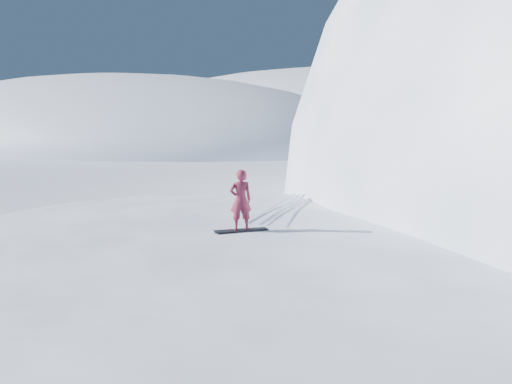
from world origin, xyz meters
TOP-DOWN VIEW (x-y plane):
  - ground at (0.00, 0.00)m, footprint 400.00×400.00m
  - near_ridge at (1.00, 3.00)m, footprint 36.00×28.00m
  - far_ridge_a at (-70.00, 60.00)m, footprint 120.00×70.00m
  - far_ridge_c at (-40.00, 110.00)m, footprint 140.00×90.00m
  - wind_bumps at (-0.56, 2.12)m, footprint 16.00×14.40m
  - snowboard at (-0.34, 1.62)m, footprint 1.46×1.42m
  - snowboarder at (-0.34, 1.62)m, footprint 0.83×0.83m
  - vapor_plume at (-56.02, 41.65)m, footprint 11.34×9.07m
  - board_tracks at (-0.64, 5.56)m, footprint 2.37×5.94m

SIDE VIEW (x-z plane):
  - ground at x=0.00m, z-range 0.00..0.00m
  - near_ridge at x=1.00m, z-range -2.40..2.40m
  - far_ridge_a at x=-70.00m, z-range -14.00..14.00m
  - far_ridge_c at x=-40.00m, z-range -18.00..18.00m
  - wind_bumps at x=-0.56m, z-range -0.50..0.50m
  - vapor_plume at x=-56.02m, z-range -3.97..3.97m
  - snowboard at x=-0.34m, z-range 2.40..2.43m
  - board_tracks at x=-0.64m, z-range 2.40..2.44m
  - snowboarder at x=-0.34m, z-range 2.43..4.37m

